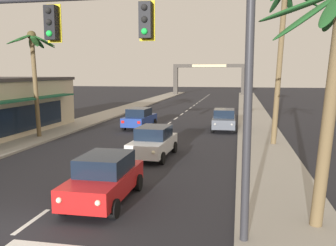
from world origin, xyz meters
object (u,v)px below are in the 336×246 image
sedan_third_in_queue (153,142)px  palm_left_second (33,58)px  town_gateway_arch (209,75)px  sedan_parked_nearest_kerb (224,119)px  palm_right_second (282,32)px  sedan_oncoming_far (140,118)px  sedan_lead_at_stop_bar (104,178)px  traffic_signal_mast (112,46)px

sedan_third_in_queue → palm_left_second: 11.33m
sedan_third_in_queue → palm_left_second: palm_left_second is taller
town_gateway_arch → sedan_parked_nearest_kerb: bearing=-83.8°
palm_left_second → palm_right_second: (16.41, 0.35, 1.43)m
sedan_third_in_queue → palm_right_second: palm_right_second is taller
palm_left_second → town_gateway_arch: size_ratio=0.50×
sedan_oncoming_far → town_gateway_arch: size_ratio=0.30×
sedan_lead_at_stop_bar → palm_left_second: palm_left_second is taller
sedan_parked_nearest_kerb → sedan_oncoming_far: bearing=-177.1°
sedan_third_in_queue → sedan_oncoming_far: (-3.56, 10.05, 0.00)m
town_gateway_arch → traffic_signal_mast: bearing=-87.6°
town_gateway_arch → palm_right_second: bearing=-80.7°
sedan_oncoming_far → sedan_parked_nearest_kerb: same height
sedan_third_in_queue → sedan_oncoming_far: same height
traffic_signal_mast → palm_left_second: palm_left_second is taller
sedan_parked_nearest_kerb → sedan_third_in_queue: bearing=-108.0°
traffic_signal_mast → sedan_third_in_queue: 10.62m
sedan_lead_at_stop_bar → traffic_signal_mast: bearing=-62.8°
sedan_third_in_queue → palm_right_second: bearing=32.8°
palm_left_second → palm_right_second: size_ratio=0.75×
traffic_signal_mast → sedan_third_in_queue: (-1.15, 9.57, -4.44)m
sedan_oncoming_far → sedan_parked_nearest_kerb: 6.94m
sedan_lead_at_stop_bar → sedan_oncoming_far: (-3.43, 17.12, 0.00)m
sedan_third_in_queue → palm_right_second: 10.33m
sedan_oncoming_far → sedan_parked_nearest_kerb: (6.93, 0.35, 0.00)m
palm_right_second → sedan_lead_at_stop_bar: bearing=-121.6°
sedan_lead_at_stop_bar → sedan_third_in_queue: (0.13, 7.07, 0.00)m
sedan_parked_nearest_kerb → palm_left_second: 15.01m
sedan_third_in_queue → sedan_parked_nearest_kerb: (3.38, 10.39, 0.00)m
sedan_third_in_queue → town_gateway_arch: town_gateway_arch is taller
sedan_lead_at_stop_bar → town_gateway_arch: 64.55m
palm_left_second → sedan_oncoming_far: bearing=45.1°
town_gateway_arch → sedan_third_in_queue: bearing=-88.3°
sedan_oncoming_far → palm_left_second: palm_left_second is taller
town_gateway_arch → palm_left_second: bearing=-98.3°
sedan_third_in_queue → sedan_oncoming_far: bearing=109.5°
sedan_lead_at_stop_bar → palm_left_second: 15.32m
sedan_third_in_queue → town_gateway_arch: (-1.71, 57.37, 3.31)m
traffic_signal_mast → sedan_lead_at_stop_bar: (-1.28, 2.50, -4.44)m
sedan_parked_nearest_kerb → town_gateway_arch: bearing=96.2°
sedan_third_in_queue → sedan_parked_nearest_kerb: bearing=72.0°
palm_left_second → palm_right_second: palm_right_second is taller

